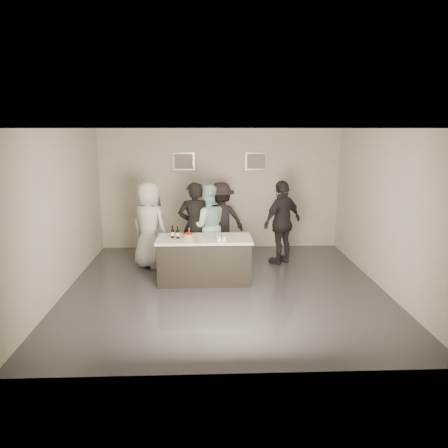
# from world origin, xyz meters

# --- Properties ---
(floor) EXTENTS (6.00, 6.00, 0.00)m
(floor) POSITION_xyz_m (0.00, 0.00, 0.00)
(floor) COLOR #3D3D42
(floor) RESTS_ON ground
(ceiling) EXTENTS (6.00, 6.00, 0.00)m
(ceiling) POSITION_xyz_m (0.00, 0.00, 3.00)
(ceiling) COLOR white
(wall_back) EXTENTS (6.00, 0.04, 3.00)m
(wall_back) POSITION_xyz_m (0.00, 3.00, 1.50)
(wall_back) COLOR beige
(wall_back) RESTS_ON ground
(wall_front) EXTENTS (6.00, 0.04, 3.00)m
(wall_front) POSITION_xyz_m (0.00, -3.00, 1.50)
(wall_front) COLOR beige
(wall_front) RESTS_ON ground
(wall_left) EXTENTS (0.04, 6.00, 3.00)m
(wall_left) POSITION_xyz_m (-3.00, 0.00, 1.50)
(wall_left) COLOR beige
(wall_left) RESTS_ON ground
(wall_right) EXTENTS (0.04, 6.00, 3.00)m
(wall_right) POSITION_xyz_m (3.00, 0.00, 1.50)
(wall_right) COLOR beige
(wall_right) RESTS_ON ground
(picture_left) EXTENTS (0.54, 0.04, 0.44)m
(picture_left) POSITION_xyz_m (-0.90, 2.97, 2.20)
(picture_left) COLOR #B2B2B7
(picture_left) RESTS_ON wall_back
(picture_right) EXTENTS (0.54, 0.04, 0.44)m
(picture_right) POSITION_xyz_m (0.90, 2.97, 2.20)
(picture_right) COLOR #B2B2B7
(picture_right) RESTS_ON wall_back
(bar_counter) EXTENTS (1.86, 0.86, 0.90)m
(bar_counter) POSITION_xyz_m (-0.39, 0.40, 0.45)
(bar_counter) COLOR white
(bar_counter) RESTS_ON ground
(cake) EXTENTS (0.21, 0.21, 0.07)m
(cake) POSITION_xyz_m (-0.71, 0.41, 0.94)
(cake) COLOR orange
(cake) RESTS_ON bar_counter
(beer_bottle_a) EXTENTS (0.07, 0.07, 0.26)m
(beer_bottle_a) POSITION_xyz_m (-1.01, 0.40, 1.03)
(beer_bottle_a) COLOR black
(beer_bottle_a) RESTS_ON bar_counter
(beer_bottle_b) EXTENTS (0.07, 0.07, 0.26)m
(beer_bottle_b) POSITION_xyz_m (-0.91, 0.36, 1.03)
(beer_bottle_b) COLOR black
(beer_bottle_b) RESTS_ON bar_counter
(tumbler_cluster) EXTENTS (0.19, 0.40, 0.08)m
(tumbler_cluster) POSITION_xyz_m (-0.06, 0.31, 0.94)
(tumbler_cluster) COLOR #C98912
(tumbler_cluster) RESTS_ON bar_counter
(candles) EXTENTS (0.24, 0.08, 0.01)m
(candles) POSITION_xyz_m (-0.77, 0.12, 0.90)
(candles) COLOR pink
(candles) RESTS_ON bar_counter
(person_main_black) EXTENTS (0.76, 0.57, 1.91)m
(person_main_black) POSITION_xyz_m (-0.60, 1.19, 0.95)
(person_main_black) COLOR black
(person_main_black) RESTS_ON ground
(person_main_blue) EXTENTS (1.03, 0.88, 1.84)m
(person_main_blue) POSITION_xyz_m (-0.34, 1.33, 0.92)
(person_main_blue) COLOR #B3EAEB
(person_main_blue) RESTS_ON ground
(person_guest_left) EXTENTS (1.10, 1.02, 1.89)m
(person_guest_left) POSITION_xyz_m (-1.59, 1.39, 0.94)
(person_guest_left) COLOR silver
(person_guest_left) RESTS_ON ground
(person_guest_right) EXTENTS (1.16, 1.04, 1.89)m
(person_guest_right) POSITION_xyz_m (1.35, 1.56, 0.94)
(person_guest_right) COLOR black
(person_guest_right) RESTS_ON ground
(person_guest_back) EXTENTS (1.30, 1.01, 1.78)m
(person_guest_back) POSITION_xyz_m (-0.01, 2.13, 0.89)
(person_guest_back) COLOR black
(person_guest_back) RESTS_ON ground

